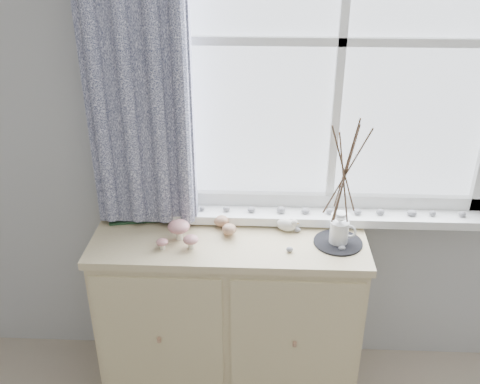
{
  "coord_description": "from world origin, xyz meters",
  "views": [
    {
      "loc": [
        -0.01,
        -0.23,
        2.09
      ],
      "look_at": [
        -0.1,
        1.7,
        1.1
      ],
      "focal_mm": 40.0,
      "sensor_mm": 36.0,
      "label": 1
    }
  ],
  "objects": [
    {
      "name": "botanical_book",
      "position": [
        -0.57,
        1.87,
        0.96
      ],
      "size": [
        0.35,
        0.19,
        0.23
      ],
      "primitive_type": null,
      "rotation": [
        0.0,
        0.0,
        0.2
      ],
      "color": "#1B3922",
      "rests_on": "sideboard"
    },
    {
      "name": "crocheted_doily",
      "position": [
        0.32,
        1.73,
        0.85
      ],
      "size": [
        0.21,
        0.21,
        0.01
      ],
      "primitive_type": "cylinder",
      "color": "black",
      "rests_on": "sideboard"
    },
    {
      "name": "songbird_figurine",
      "position": [
        0.1,
        1.82,
        0.88
      ],
      "size": [
        0.13,
        0.09,
        0.06
      ],
      "primitive_type": null,
      "rotation": [
        0.0,
        0.0,
        -0.36
      ],
      "color": "silver",
      "rests_on": "sideboard"
    },
    {
      "name": "sideboard",
      "position": [
        -0.15,
        1.75,
        0.43
      ],
      "size": [
        1.2,
        0.45,
        0.85
      ],
      "color": "beige",
      "rests_on": "ground"
    },
    {
      "name": "wooden_eggs",
      "position": [
        -0.17,
        1.81,
        0.88
      ],
      "size": [
        0.1,
        0.12,
        0.08
      ],
      "color": "#A67C5C",
      "rests_on": "sideboard"
    },
    {
      "name": "toadstool_cluster",
      "position": [
        -0.36,
        1.71,
        0.9
      ],
      "size": [
        0.18,
        0.15,
        0.09
      ],
      "color": "silver",
      "rests_on": "sideboard"
    },
    {
      "name": "sideboard_pebbles",
      "position": [
        0.15,
        1.75,
        0.86
      ],
      "size": [
        0.33,
        0.23,
        0.02
      ],
      "color": "#9A9A9D",
      "rests_on": "sideboard"
    },
    {
      "name": "twig_pitcher",
      "position": [
        0.32,
        1.73,
        1.2
      ],
      "size": [
        0.28,
        0.28,
        0.6
      ],
      "rotation": [
        0.0,
        0.0,
        -0.39
      ],
      "color": "white",
      "rests_on": "crocheted_doily"
    }
  ]
}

